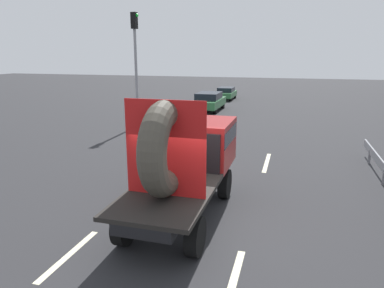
{
  "coord_description": "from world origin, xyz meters",
  "views": [
    {
      "loc": [
        2.32,
        -7.76,
        4.28
      ],
      "look_at": [
        -0.38,
        1.57,
        1.8
      ],
      "focal_mm": 32.99,
      "sensor_mm": 36.0,
      "label": 1
    }
  ],
  "objects_px": {
    "oncoming_car": "(226,93)",
    "distant_sedan": "(209,101)",
    "traffic_light": "(136,55)",
    "flatbed_truck": "(187,154)"
  },
  "relations": [
    {
      "from": "oncoming_car",
      "to": "distant_sedan",
      "type": "bearing_deg",
      "value": -89.77
    },
    {
      "from": "distant_sedan",
      "to": "traffic_light",
      "type": "relative_size",
      "value": 0.66
    },
    {
      "from": "distant_sedan",
      "to": "flatbed_truck",
      "type": "bearing_deg",
      "value": -78.43
    },
    {
      "from": "flatbed_truck",
      "to": "traffic_light",
      "type": "bearing_deg",
      "value": 120.99
    },
    {
      "from": "distant_sedan",
      "to": "traffic_light",
      "type": "xyz_separation_m",
      "value": [
        -2.75,
        -7.11,
        3.48
      ]
    },
    {
      "from": "traffic_light",
      "to": "oncoming_car",
      "type": "relative_size",
      "value": 1.82
    },
    {
      "from": "flatbed_truck",
      "to": "oncoming_car",
      "type": "bearing_deg",
      "value": 98.32
    },
    {
      "from": "flatbed_truck",
      "to": "distant_sedan",
      "type": "xyz_separation_m",
      "value": [
        -3.63,
        17.72,
        -0.88
      ]
    },
    {
      "from": "traffic_light",
      "to": "oncoming_car",
      "type": "xyz_separation_m",
      "value": [
        2.72,
        14.38,
        -3.6
      ]
    },
    {
      "from": "flatbed_truck",
      "to": "oncoming_car",
      "type": "relative_size",
      "value": 1.48
    }
  ]
}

